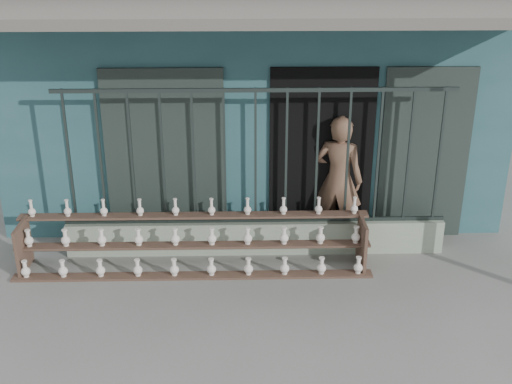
{
  "coord_description": "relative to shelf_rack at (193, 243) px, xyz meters",
  "views": [
    {
      "loc": [
        -0.17,
        -6.37,
        4.08
      ],
      "look_at": [
        0.0,
        1.0,
        1.0
      ],
      "focal_mm": 45.0,
      "sensor_mm": 36.0,
      "label": 1
    }
  ],
  "objects": [
    {
      "name": "elderly_woman",
      "position": [
        1.93,
        0.77,
        0.54
      ],
      "size": [
        0.77,
        0.65,
        1.79
      ],
      "primitive_type": "imported",
      "rotation": [
        0.0,
        0.0,
        2.75
      ],
      "color": "brown",
      "rests_on": "ground"
    },
    {
      "name": "workshop_building",
      "position": [
        0.8,
        3.34,
        1.26
      ],
      "size": [
        7.4,
        6.6,
        3.21
      ],
      "color": "#2A5359",
      "rests_on": "ground"
    },
    {
      "name": "ground",
      "position": [
        0.8,
        -0.89,
        -0.36
      ],
      "size": [
        60.0,
        60.0,
        0.0
      ],
      "primitive_type": "plane",
      "color": "slate"
    },
    {
      "name": "parapet_wall",
      "position": [
        0.8,
        0.41,
        -0.13
      ],
      "size": [
        5.0,
        0.2,
        0.45
      ],
      "primitive_type": "cube",
      "color": "#95A48C",
      "rests_on": "ground"
    },
    {
      "name": "security_fence",
      "position": [
        0.8,
        0.41,
        0.99
      ],
      "size": [
        5.0,
        0.04,
        1.8
      ],
      "color": "#283330",
      "rests_on": "parapet_wall"
    },
    {
      "name": "shelf_rack",
      "position": [
        0.0,
        0.0,
        0.0
      ],
      "size": [
        4.5,
        0.68,
        0.85
      ],
      "color": "brown",
      "rests_on": "ground"
    }
  ]
}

